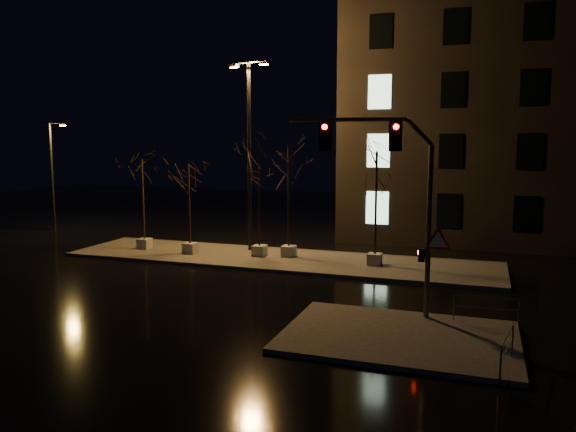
% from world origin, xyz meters
% --- Properties ---
extents(ground, '(90.00, 90.00, 0.00)m').
position_xyz_m(ground, '(0.00, 0.00, 0.00)').
color(ground, black).
rests_on(ground, ground).
extents(median, '(22.00, 5.00, 0.15)m').
position_xyz_m(median, '(0.00, 6.00, 0.07)').
color(median, '#3F3D38').
rests_on(median, ground).
extents(sidewalk_corner, '(7.00, 5.00, 0.15)m').
position_xyz_m(sidewalk_corner, '(7.50, -3.50, 0.07)').
color(sidewalk_corner, '#3F3D38').
rests_on(sidewalk_corner, ground).
extents(building, '(25.00, 12.00, 15.00)m').
position_xyz_m(building, '(14.00, 18.00, 7.50)').
color(building, black).
rests_on(building, ground).
extents(tree_0, '(1.80, 1.80, 5.06)m').
position_xyz_m(tree_0, '(-7.78, 5.94, 3.99)').
color(tree_0, '#A4A199').
rests_on(tree_0, median).
extents(tree_1, '(1.80, 1.80, 4.83)m').
position_xyz_m(tree_1, '(-4.75, 5.59, 3.81)').
color(tree_1, '#A4A199').
rests_on(tree_1, median).
extents(tree_2, '(1.80, 1.80, 5.77)m').
position_xyz_m(tree_2, '(-1.03, 6.16, 4.52)').
color(tree_2, '#A4A199').
rests_on(tree_2, median).
extents(tree_3, '(1.80, 1.80, 5.84)m').
position_xyz_m(tree_3, '(0.44, 6.54, 4.58)').
color(tree_3, '#A4A199').
rests_on(tree_3, median).
extents(tree_4, '(1.80, 1.80, 5.56)m').
position_xyz_m(tree_4, '(5.00, 5.98, 4.37)').
color(tree_4, '#A4A199').
rests_on(tree_4, median).
extents(traffic_signal_mast, '(5.35, 1.10, 6.63)m').
position_xyz_m(traffic_signal_mast, '(7.06, -1.71, 4.51)').
color(traffic_signal_mast, '#515458').
rests_on(traffic_signal_mast, sidewalk_corner).
extents(streetlight_main, '(2.48, 0.93, 10.02)m').
position_xyz_m(streetlight_main, '(-2.12, 7.50, 5.93)').
color(streetlight_main, black).
rests_on(streetlight_main, median).
extents(streetlight_far, '(1.43, 0.25, 7.29)m').
position_xyz_m(streetlight_far, '(-17.77, 10.39, 4.01)').
color(streetlight_far, black).
rests_on(streetlight_far, ground).
extents(guard_rail_a, '(2.04, 0.12, 0.88)m').
position_xyz_m(guard_rail_a, '(10.00, -1.50, 0.73)').
color(guard_rail_a, '#515458').
rests_on(guard_rail_a, sidewalk_corner).
extents(guard_rail_b, '(0.40, 1.99, 0.96)m').
position_xyz_m(guard_rail_b, '(10.50, -5.30, 0.77)').
color(guard_rail_b, '#515458').
rests_on(guard_rail_b, sidewalk_corner).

